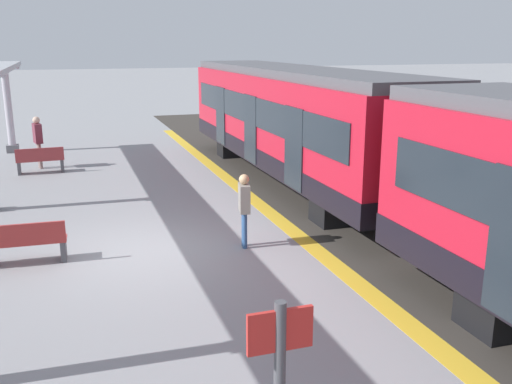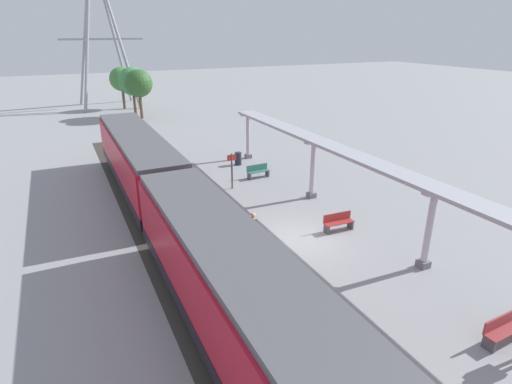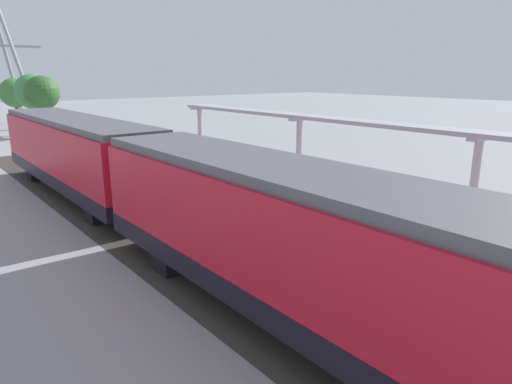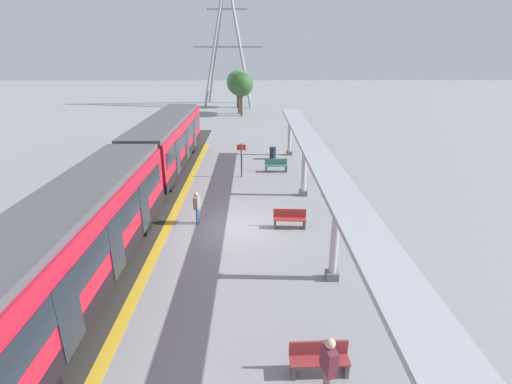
# 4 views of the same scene
# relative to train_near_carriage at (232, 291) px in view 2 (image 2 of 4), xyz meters

# --- Properties ---
(ground_plane) EXTENTS (176.00, 176.00, 0.00)m
(ground_plane) POSITION_rel_train_near_carriage_xyz_m (5.32, 4.86, -1.83)
(ground_plane) COLOR gray
(tactile_edge_strip) EXTENTS (0.42, 33.11, 0.01)m
(tactile_edge_strip) POSITION_rel_train_near_carriage_xyz_m (1.80, 4.86, -1.83)
(tactile_edge_strip) COLOR gold
(tactile_edge_strip) RESTS_ON ground
(trackbed) EXTENTS (3.20, 45.11, 0.01)m
(trackbed) POSITION_rel_train_near_carriage_xyz_m (-0.01, 4.86, -1.83)
(trackbed) COLOR #38332D
(trackbed) RESTS_ON ground
(train_near_carriage) EXTENTS (2.65, 13.68, 3.48)m
(train_near_carriage) POSITION_rel_train_near_carriage_xyz_m (0.00, 0.00, 0.00)
(train_near_carriage) COLOR red
(train_near_carriage) RESTS_ON ground
(train_far_carriage) EXTENTS (2.65, 13.68, 3.48)m
(train_far_carriage) POSITION_rel_train_near_carriage_xyz_m (0.00, 14.26, 0.00)
(train_far_carriage) COLOR red
(train_far_carriage) RESTS_ON ground
(canopy_pillar_second) EXTENTS (1.10, 0.44, 3.34)m
(canopy_pillar_second) POSITION_rel_train_near_carriage_xyz_m (8.60, 0.61, -0.14)
(canopy_pillar_second) COLOR slate
(canopy_pillar_second) RESTS_ON ground
(canopy_pillar_third) EXTENTS (1.10, 0.44, 3.34)m
(canopy_pillar_third) POSITION_rel_train_near_carriage_xyz_m (8.60, 8.93, -0.14)
(canopy_pillar_third) COLOR slate
(canopy_pillar_third) RESTS_ON ground
(canopy_pillar_fourth) EXTENTS (1.10, 0.44, 3.34)m
(canopy_pillar_fourth) POSITION_rel_train_near_carriage_xyz_m (8.60, 17.66, -0.14)
(canopy_pillar_fourth) COLOR slate
(canopy_pillar_fourth) RESTS_ON ground
(canopy_beam) EXTENTS (1.20, 26.37, 0.16)m
(canopy_beam) POSITION_rel_train_near_carriage_xyz_m (8.60, 4.88, 1.59)
(canopy_beam) COLOR #A8AAB2
(canopy_beam) RESTS_ON canopy_pillar_nearest
(bench_near_end) EXTENTS (1.52, 0.51, 0.86)m
(bench_near_end) POSITION_rel_train_near_carriage_xyz_m (7.46, 4.85, -1.39)
(bench_near_end) COLOR #A22E2C
(bench_near_end) RESTS_ON ground
(bench_mid_platform) EXTENTS (1.52, 0.51, 0.86)m
(bench_mid_platform) POSITION_rel_train_near_carriage_xyz_m (7.33, 13.37, -1.39)
(bench_mid_platform) COLOR #367267
(bench_mid_platform) RESTS_ON ground
(bench_far_end) EXTENTS (1.51, 0.49, 0.86)m
(bench_far_end) POSITION_rel_train_near_carriage_xyz_m (7.43, -3.57, -1.39)
(bench_far_end) COLOR maroon
(bench_far_end) RESTS_ON ground
(trash_bin) EXTENTS (0.48, 0.48, 0.91)m
(trash_bin) POSITION_rel_train_near_carriage_xyz_m (7.26, 16.46, -1.38)
(trash_bin) COLOR #212936
(trash_bin) RESTS_ON ground
(platform_info_sign) EXTENTS (0.56, 0.10, 2.20)m
(platform_info_sign) POSITION_rel_train_near_carriage_xyz_m (5.05, 12.25, -0.50)
(platform_info_sign) COLOR #4C4C51
(platform_info_sign) RESTS_ON ground
(passenger_waiting_near_edge) EXTENTS (0.28, 0.48, 1.58)m
(passenger_waiting_near_edge) POSITION_rel_train_near_carriage_xyz_m (3.17, 5.28, -0.85)
(passenger_waiting_near_edge) COLOR #305285
(passenger_waiting_near_edge) RESTS_ON ground
(electricity_pylon) EXTENTS (9.65, 6.77, 17.70)m
(electricity_pylon) POSITION_rel_train_near_carriage_xyz_m (2.29, 45.95, 7.15)
(electricity_pylon) COLOR #93969B
(electricity_pylon) RESTS_ON ground
(tree_left_background) EXTENTS (3.06, 3.06, 5.33)m
(tree_left_background) POSITION_rel_train_near_carriage_xyz_m (4.04, 37.99, 1.94)
(tree_left_background) COLOR brown
(tree_left_background) RESTS_ON ground
(tree_right_background) EXTENTS (2.83, 2.83, 4.95)m
(tree_right_background) POSITION_rel_train_near_carriage_xyz_m (3.68, 43.41, 1.68)
(tree_right_background) COLOR brown
(tree_right_background) RESTS_ON ground
(tree_centre_background) EXTENTS (2.89, 2.89, 5.19)m
(tree_centre_background) POSITION_rel_train_near_carriage_xyz_m (4.38, 36.26, 1.89)
(tree_centre_background) COLOR brown
(tree_centre_background) RESTS_ON ground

